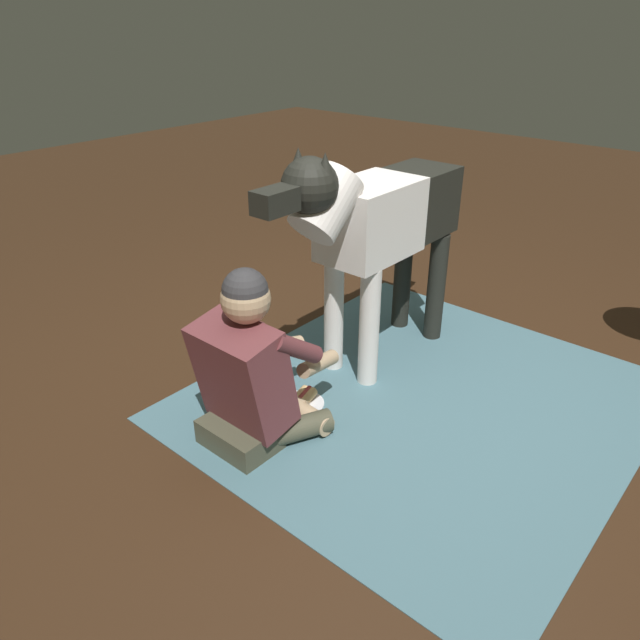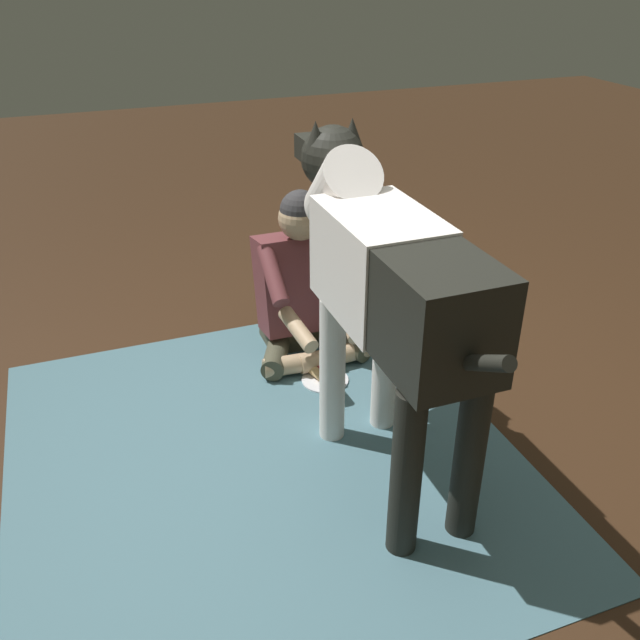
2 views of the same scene
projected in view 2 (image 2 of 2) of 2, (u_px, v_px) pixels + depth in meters
The scene contains 5 objects.
ground_plane at pixel (341, 437), 2.85m from camera, with size 14.00×14.00×0.00m, color #382314.
area_rug at pixel (264, 457), 2.74m from camera, with size 2.13×1.97×0.01m, color slate.
person_sitting_on_floor at pixel (302, 288), 3.31m from camera, with size 0.65×0.58×0.84m.
large_dog at pixel (386, 280), 2.36m from camera, with size 1.55×0.34×1.24m.
hot_dog_on_plate at pixel (325, 377), 3.21m from camera, with size 0.22×0.22×0.06m.
Camera 2 is at (-2.08, 0.87, 1.82)m, focal length 38.02 mm.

